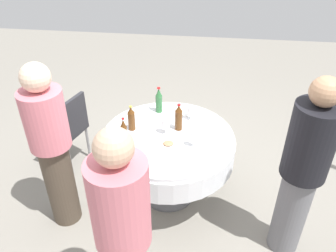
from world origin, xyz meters
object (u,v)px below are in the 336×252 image
bottle_green_near (159,101)px  plate_south (168,145)px  plate_east (140,160)px  person_front (124,237)px  wine_glass_outer (191,111)px  person_left (52,147)px  wine_glass_west (194,136)px  bottle_brown_outer (179,118)px  plate_far (212,139)px  bottle_brown_left (131,119)px  wine_glass_rear (166,123)px  person_near (303,171)px  dining_table (168,148)px  chair_rear (68,126)px  bottle_brown_front (124,134)px

bottle_green_near → plate_south: (0.17, -0.57, -0.12)m
plate_east → person_front: (0.08, -0.87, 0.12)m
wine_glass_outer → person_left: (-1.11, -0.74, 0.00)m
bottle_green_near → plate_east: 0.82m
wine_glass_west → person_front: (-0.35, -1.13, 0.02)m
bottle_brown_outer → plate_far: bearing=-22.6°
bottle_brown_left → plate_east: size_ratio=1.16×
wine_glass_rear → person_left: 1.01m
bottle_brown_outer → person_near: (1.00, -0.61, -0.01)m
wine_glass_rear → person_near: 1.23m
dining_table → chair_rear: bearing=163.8°
person_near → wine_glass_rear: bearing=-90.5°
person_near → bottle_brown_outer: bearing=-96.5°
bottle_green_near → wine_glass_outer: 0.35m
person_near → chair_rear: size_ratio=1.88×
wine_glass_rear → person_front: (-0.08, -1.30, 0.02)m
bottle_brown_left → person_near: bearing=-20.9°
bottle_brown_front → person_front: size_ratio=0.18×
bottle_brown_front → person_front: person_front is taller
plate_far → plate_south: bearing=-159.9°
person_left → chair_rear: bearing=-10.2°
dining_table → person_front: bearing=-94.6°
wine_glass_west → plate_east: 0.51m
wine_glass_rear → person_near: person_near is taller
bottle_brown_outer → chair_rear: bearing=169.6°
wine_glass_outer → person_front: person_front is taller
wine_glass_west → bottle_green_near: bearing=125.3°
plate_far → chair_rear: size_ratio=0.27×
plate_south → chair_rear: bearing=156.7°
chair_rear → person_front: bearing=-131.0°
wine_glass_outer → plate_east: size_ratio=0.62×
bottle_brown_left → person_left: 0.75m
plate_south → plate_far: (0.38, 0.14, -0.00)m
wine_glass_rear → plate_far: 0.45m
person_left → chair_rear: person_left is taller
dining_table → bottle_brown_front: 0.52m
bottle_green_near → person_left: bearing=-132.4°
wine_glass_west → person_left: (-1.17, -0.30, -0.01)m
bottle_brown_front → dining_table: bearing=34.3°
plate_south → wine_glass_rear: bearing=104.5°
bottle_green_near → bottle_brown_outer: size_ratio=1.01×
bottle_brown_outer → plate_south: (-0.06, -0.27, -0.12)m
bottle_brown_outer → person_left: bearing=-151.3°
person_front → plate_far: bearing=-107.6°
bottle_brown_front → plate_south: bearing=10.6°
chair_rear → wine_glass_west: bearing=-92.8°
dining_table → wine_glass_outer: wine_glass_outer is taller
dining_table → bottle_green_near: size_ratio=4.57×
wine_glass_rear → plate_far: size_ratio=0.66×
wine_glass_outer → plate_south: (-0.16, -0.46, -0.08)m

